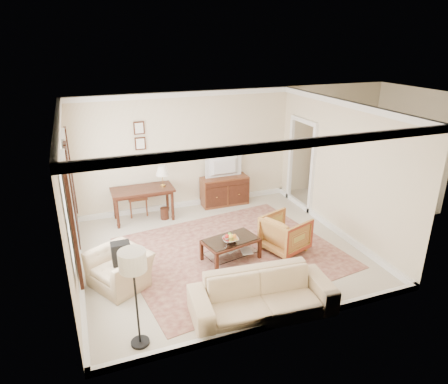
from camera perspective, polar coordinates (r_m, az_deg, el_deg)
room_shell at (r=7.37m, az=-0.64°, el=8.59°), size 5.51×5.01×2.91m
annex_bedroom at (r=11.17m, az=19.44°, el=0.46°), size 3.00×2.70×2.90m
window_front at (r=6.58m, az=-21.09°, el=-2.99°), size 0.12×1.56×1.80m
window_rear at (r=8.08m, az=-21.25°, el=1.46°), size 0.12×1.56×1.80m
doorway at (r=10.20m, az=10.93°, el=3.74°), size 0.10×1.12×2.25m
rug at (r=8.19m, az=1.04°, el=-8.62°), size 4.49×3.99×0.01m
writing_desk at (r=9.53m, az=-11.56°, el=-0.15°), size 1.43×0.72×0.78m
desk_chair at (r=9.89m, az=-12.38°, el=-0.32°), size 0.47×0.47×1.05m
desk_lamp at (r=9.48m, az=-8.78°, el=2.26°), size 0.32×0.32×0.50m
framed_prints at (r=9.57m, az=-11.96°, el=7.89°), size 0.25×0.04×0.68m
sideboard at (r=10.31m, az=0.07°, el=0.20°), size 1.21×0.46×0.74m
tv at (r=10.02m, az=0.12°, el=4.60°), size 0.92×0.53×0.12m
coffee_table at (r=7.81m, az=0.97°, el=-7.41°), size 1.16×0.83×0.45m
fruit_bowl at (r=7.65m, az=0.92°, el=-6.73°), size 0.42×0.42×0.10m
book_a at (r=7.91m, az=0.08°, el=-8.40°), size 0.27×0.14×0.38m
book_b at (r=7.91m, az=2.46°, el=-8.46°), size 0.28×0.07×0.38m
striped_armchair at (r=8.20m, az=8.77°, el=-5.64°), size 0.97×1.00×0.82m
club_armchair at (r=7.26m, az=-14.71°, el=-9.82°), size 1.03×1.16×0.85m
backpack at (r=7.15m, az=-14.53°, el=-8.07°), size 0.36×0.39×0.40m
sofa at (r=6.41m, az=5.54°, el=-13.65°), size 2.30×0.85×0.88m
floor_lamp at (r=5.48m, az=-12.86°, el=-10.54°), size 0.37×0.37×1.51m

